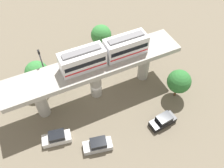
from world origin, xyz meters
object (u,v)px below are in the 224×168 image
Objects in this scene: tree_mid_lot at (101,35)px; parked_car_black at (163,121)px; parked_car_white at (57,138)px; tree_near_viaduct at (179,81)px; train at (105,53)px; parked_car_silver at (98,145)px; tree_far_corner at (37,72)px; signal_post at (45,72)px.

parked_car_black is at bearing 4.55° from tree_mid_lot.
tree_mid_lot reaches higher than parked_car_white.
tree_near_viaduct is at bearing 122.58° from parked_car_black.
parked_car_white is at bearing -61.95° from train.
parked_car_white is (-3.63, -5.02, 0.00)m from parked_car_silver.
parked_car_silver is at bearing 17.14° from tree_far_corner.
parked_car_silver and parked_car_white have the same top height.
parked_car_black is 19.89m from signal_post.
tree_far_corner is (-14.53, -4.48, 3.25)m from parked_car_silver.
tree_mid_lot is (-16.22, -6.55, -0.13)m from tree_near_viaduct.
tree_far_corner reaches higher than tree_mid_lot.
signal_post is at bearing -152.77° from parked_car_silver.
train is 3.12× the size of parked_car_black.
signal_post is at bearing -61.51° from tree_mid_lot.
tree_near_viaduct is at bearing 59.42° from train.
tree_near_viaduct is at bearing 113.90° from parked_car_silver.
tree_mid_lot is (-10.16, 3.69, -5.39)m from train.
signal_post reaches higher than parked_car_white.
tree_near_viaduct is 0.56× the size of signal_post.
train reaches higher than parked_car_silver.
train is at bearing -156.65° from parked_car_black.
train reaches higher than tree_far_corner.
parked_car_silver is at bearing 14.72° from signal_post.
signal_post is (1.91, 1.17, 1.50)m from tree_far_corner.
tree_mid_lot reaches higher than parked_car_silver.
tree_far_corner is (-11.37, -20.18, 0.38)m from tree_near_viaduct.
train reaches higher than parked_car_white.
parked_car_black is at bearing 99.12° from parked_car_silver.
train reaches higher than tree_mid_lot.
train is 13.44m from parked_car_silver.
train is at bearing -120.58° from tree_near_viaduct.
parked_car_silver is 0.81× the size of tree_near_viaduct.
parked_car_silver is 0.76× the size of tree_far_corner.
train is 14.38m from parked_car_white.
signal_post is at bearing -138.19° from parked_car_black.
signal_post is at bearing 31.40° from tree_far_corner.
parked_car_white is at bearing -2.84° from tree_far_corner.
tree_far_corner is (4.85, -13.62, 0.52)m from tree_mid_lot.
signal_post is (-3.40, -8.76, -3.38)m from train.
tree_near_viaduct is at bearing 99.60° from parked_car_white.
train is 2.47× the size of tree_mid_lot.
parked_car_black is 16.33m from parked_car_white.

